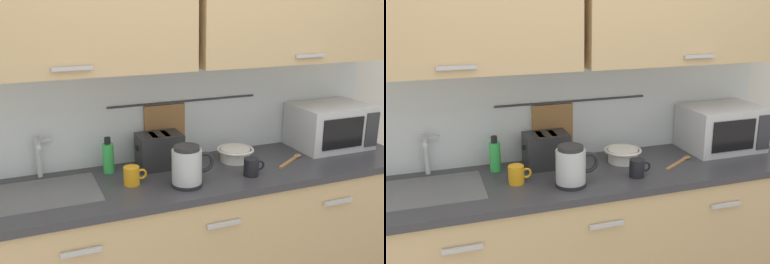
% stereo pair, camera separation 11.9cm
% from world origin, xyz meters
% --- Properties ---
extents(counter_unit, '(2.53, 0.64, 0.90)m').
position_xyz_m(counter_unit, '(-0.01, 0.30, 0.46)').
color(counter_unit, tan).
rests_on(counter_unit, ground).
extents(back_wall_assembly, '(3.70, 0.41, 2.50)m').
position_xyz_m(back_wall_assembly, '(-0.00, 0.53, 1.52)').
color(back_wall_assembly, silver).
rests_on(back_wall_assembly, ground).
extents(sink_faucet, '(0.09, 0.17, 0.22)m').
position_xyz_m(sink_faucet, '(-0.80, 0.53, 1.04)').
color(sink_faucet, '#B2B5BA').
rests_on(sink_faucet, counter_unit).
extents(microwave, '(0.46, 0.35, 0.27)m').
position_xyz_m(microwave, '(0.93, 0.41, 1.04)').
color(microwave, silver).
rests_on(microwave, counter_unit).
extents(electric_kettle, '(0.23, 0.16, 0.21)m').
position_xyz_m(electric_kettle, '(-0.13, 0.15, 1.00)').
color(electric_kettle, black).
rests_on(electric_kettle, counter_unit).
extents(dish_soap_bottle, '(0.06, 0.06, 0.20)m').
position_xyz_m(dish_soap_bottle, '(-0.45, 0.48, 0.99)').
color(dish_soap_bottle, green).
rests_on(dish_soap_bottle, counter_unit).
extents(mug_near_sink, '(0.12, 0.08, 0.09)m').
position_xyz_m(mug_near_sink, '(-0.38, 0.27, 0.95)').
color(mug_near_sink, orange).
rests_on(mug_near_sink, counter_unit).
extents(mixing_bowl, '(0.21, 0.21, 0.08)m').
position_xyz_m(mixing_bowl, '(0.26, 0.38, 0.94)').
color(mixing_bowl, silver).
rests_on(mixing_bowl, counter_unit).
extents(toaster, '(0.26, 0.17, 0.19)m').
position_xyz_m(toaster, '(-0.17, 0.45, 1.00)').
color(toaster, '#232326').
rests_on(toaster, counter_unit).
extents(mug_by_kettle, '(0.12, 0.08, 0.09)m').
position_xyz_m(mug_by_kettle, '(0.24, 0.15, 0.95)').
color(mug_by_kettle, black).
rests_on(mug_by_kettle, counter_unit).
extents(wooden_spoon, '(0.25, 0.17, 0.01)m').
position_xyz_m(wooden_spoon, '(0.57, 0.27, 0.91)').
color(wooden_spoon, '#9E7042').
rests_on(wooden_spoon, counter_unit).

